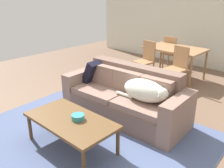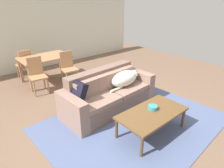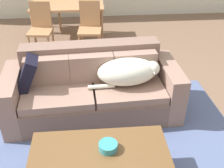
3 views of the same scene
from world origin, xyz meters
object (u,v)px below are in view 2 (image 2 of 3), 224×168
at_px(dog_on_left_cushion, 125,78).
at_px(dining_chair_far_left, 25,63).
at_px(throw_pillow_by_left_arm, 77,92).
at_px(dining_chair_near_left, 37,74).
at_px(dining_table, 45,59).
at_px(dining_chair_near_right, 68,67).
at_px(coffee_table, 152,114).
at_px(bowl_on_coffee_table, 153,107).
at_px(couch, 108,94).

height_order(dog_on_left_cushion, dining_chair_far_left, dining_chair_far_left).
distance_m(throw_pillow_by_left_arm, dining_chair_near_left, 1.80).
distance_m(dining_table, dining_chair_near_right, 0.74).
bearing_deg(coffee_table, bowl_on_coffee_table, 36.98).
relative_size(couch, bowl_on_coffee_table, 12.54).
relative_size(coffee_table, bowl_on_coffee_table, 7.28).
bearing_deg(dining_chair_near_left, couch, -57.79).
xyz_separation_m(dining_table, dining_chair_near_left, (-0.46, -0.54, -0.17)).
bearing_deg(couch, dining_chair_near_left, 112.75).
height_order(dog_on_left_cushion, coffee_table, dog_on_left_cushion).
bearing_deg(throw_pillow_by_left_arm, dining_chair_near_left, 93.09).
distance_m(dog_on_left_cushion, bowl_on_coffee_table, 1.13).
bearing_deg(dining_table, couch, -80.10).
height_order(dining_chair_near_left, dining_chair_far_left, dining_chair_near_left).
xyz_separation_m(coffee_table, dining_table, (-0.44, 3.54, 0.29)).
relative_size(coffee_table, dining_chair_far_left, 1.40).
bearing_deg(dining_chair_far_left, dog_on_left_cushion, 108.54).
xyz_separation_m(dining_chair_near_left, dining_chair_far_left, (0.05, 1.09, -0.01)).
height_order(throw_pillow_by_left_arm, coffee_table, throw_pillow_by_left_arm).
xyz_separation_m(coffee_table, bowl_on_coffee_table, (0.08, 0.06, 0.08)).
distance_m(bowl_on_coffee_table, dining_table, 3.52).
xyz_separation_m(bowl_on_coffee_table, dining_chair_far_left, (-0.93, 4.02, 0.03)).
xyz_separation_m(couch, dining_chair_near_right, (-0.01, 1.75, 0.18)).
xyz_separation_m(bowl_on_coffee_table, dining_chair_near_right, (-0.12, 2.88, 0.04)).
height_order(dog_on_left_cushion, dining_chair_near_right, dining_chair_near_right).
bearing_deg(coffee_table, couch, 91.58).
bearing_deg(bowl_on_coffee_table, coffee_table, -143.02).
relative_size(coffee_table, dining_chair_near_right, 1.36).
bearing_deg(throw_pillow_by_left_arm, bowl_on_coffee_table, -52.14).
height_order(dining_table, dining_chair_near_right, dining_chair_near_right).
bearing_deg(dog_on_left_cushion, dining_chair_far_left, 110.07).
xyz_separation_m(couch, throw_pillow_by_left_arm, (-0.77, 0.01, 0.30)).
bearing_deg(bowl_on_coffee_table, dining_table, 98.56).
height_order(couch, dining_chair_far_left, dining_chair_far_left).
bearing_deg(dining_chair_near_right, dining_chair_far_left, 131.14).
relative_size(couch, dining_chair_far_left, 2.41).
bearing_deg(dining_chair_far_left, bowl_on_coffee_table, 98.48).
relative_size(dog_on_left_cushion, dining_chair_near_left, 0.95).
xyz_separation_m(bowl_on_coffee_table, dining_table, (-0.52, 3.48, 0.21)).
distance_m(dining_table, dining_chair_far_left, 0.71).
xyz_separation_m(dog_on_left_cushion, dining_table, (-0.85, 2.40, 0.06)).
bearing_deg(coffee_table, dining_table, 97.12).
bearing_deg(throw_pillow_by_left_arm, dining_table, 81.10).
bearing_deg(dining_table, bowl_on_coffee_table, -81.44).
height_order(coffee_table, dining_chair_near_left, dining_chair_near_left).
distance_m(dog_on_left_cushion, dining_table, 2.55).
bearing_deg(coffee_table, dining_chair_near_right, 90.76).
height_order(coffee_table, dining_chair_near_right, dining_chair_near_right).
height_order(throw_pillow_by_left_arm, dining_table, throw_pillow_by_left_arm).
bearing_deg(dining_chair_far_left, dining_chair_near_left, 82.63).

